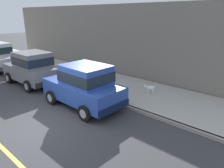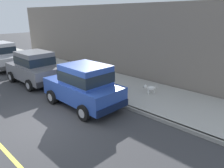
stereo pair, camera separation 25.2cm
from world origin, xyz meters
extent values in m
plane|color=#38383A|center=(0.00, 0.00, 0.00)|extent=(80.00, 80.00, 0.00)
cube|color=gray|center=(3.20, 0.00, 0.07)|extent=(0.16, 64.00, 0.14)
cube|color=#A8A59E|center=(5.00, 0.00, 0.07)|extent=(3.60, 64.00, 0.14)
cube|color=#28479E|center=(2.12, 0.12, 0.70)|extent=(1.79, 3.73, 0.76)
cube|color=#28479E|center=(2.12, -0.13, 1.48)|extent=(1.55, 1.93, 0.80)
cube|color=#19232D|center=(2.12, -0.13, 1.42)|extent=(1.58, 1.97, 0.44)
cube|color=#0E1837|center=(2.16, 1.92, 0.46)|extent=(1.69, 0.23, 0.28)
cube|color=#0E1837|center=(2.09, -1.68, 0.46)|extent=(1.69, 0.23, 0.28)
cylinder|color=black|center=(1.28, 1.28, 0.32)|extent=(0.23, 0.64, 0.64)
cylinder|color=#9E9EA3|center=(1.28, 1.28, 0.32)|extent=(0.25, 0.36, 0.35)
cylinder|color=black|center=(3.00, 1.25, 0.32)|extent=(0.23, 0.64, 0.64)
cylinder|color=#9E9EA3|center=(3.00, 1.25, 0.32)|extent=(0.25, 0.36, 0.35)
cylinder|color=black|center=(1.24, -1.01, 0.32)|extent=(0.23, 0.64, 0.64)
cylinder|color=#9E9EA3|center=(1.24, -1.01, 0.32)|extent=(0.25, 0.36, 0.35)
cylinder|color=black|center=(2.96, -1.04, 0.32)|extent=(0.23, 0.64, 0.64)
cylinder|color=#9E9EA3|center=(2.96, -1.04, 0.32)|extent=(0.25, 0.36, 0.35)
cube|color=#EAEACC|center=(1.62, 1.96, 0.81)|extent=(0.28, 0.09, 0.14)
cube|color=#EAEACC|center=(2.69, 1.94, 0.81)|extent=(0.28, 0.09, 0.14)
cube|color=slate|center=(2.19, 4.69, 0.70)|extent=(1.72, 3.70, 0.76)
cube|color=slate|center=(2.19, 4.44, 1.48)|extent=(1.51, 1.90, 0.80)
cube|color=#19232D|center=(2.19, 4.44, 1.42)|extent=(1.55, 1.94, 0.44)
cube|color=#252527|center=(2.19, 6.49, 0.46)|extent=(1.69, 0.20, 0.28)
cube|color=#252527|center=(2.19, 2.89, 0.46)|extent=(1.69, 0.20, 0.28)
cylinder|color=black|center=(1.33, 5.84, 0.32)|extent=(0.22, 0.64, 0.64)
cylinder|color=#9E9EA3|center=(1.33, 5.84, 0.32)|extent=(0.24, 0.35, 0.35)
cylinder|color=black|center=(3.05, 5.84, 0.32)|extent=(0.22, 0.64, 0.64)
cylinder|color=#9E9EA3|center=(3.05, 5.84, 0.32)|extent=(0.24, 0.35, 0.35)
cylinder|color=black|center=(1.33, 3.54, 0.32)|extent=(0.22, 0.64, 0.64)
cylinder|color=#9E9EA3|center=(1.33, 3.54, 0.32)|extent=(0.24, 0.35, 0.35)
cylinder|color=black|center=(3.05, 3.54, 0.32)|extent=(0.22, 0.64, 0.64)
cylinder|color=#9E9EA3|center=(3.05, 3.54, 0.32)|extent=(0.24, 0.35, 0.35)
cube|color=#EAEACC|center=(1.66, 6.52, 0.81)|extent=(0.28, 0.08, 0.14)
cube|color=#EAEACC|center=(2.73, 6.52, 0.81)|extent=(0.28, 0.08, 0.14)
cube|color=#BCBCC1|center=(2.18, 9.89, 0.70)|extent=(1.87, 4.53, 0.76)
cube|color=#424243|center=(2.22, 7.69, 0.46)|extent=(1.77, 0.23, 0.28)
cylinder|color=black|center=(3.06, 11.30, 0.32)|extent=(0.23, 0.64, 0.64)
cylinder|color=#9E9EA3|center=(3.06, 11.30, 0.32)|extent=(0.25, 0.36, 0.35)
cylinder|color=black|center=(3.10, 8.51, 0.32)|extent=(0.23, 0.64, 0.64)
cylinder|color=#9E9EA3|center=(3.10, 8.51, 0.32)|extent=(0.25, 0.36, 0.35)
ellipsoid|color=white|center=(5.12, -1.47, 0.42)|extent=(0.46, 0.44, 0.20)
cylinder|color=white|center=(4.98, -1.42, 0.23)|extent=(0.05, 0.05, 0.18)
cylinder|color=white|center=(5.06, -1.33, 0.23)|extent=(0.05, 0.05, 0.18)
cylinder|color=white|center=(5.18, -1.61, 0.23)|extent=(0.05, 0.05, 0.18)
cylinder|color=white|center=(5.26, -1.52, 0.23)|extent=(0.05, 0.05, 0.18)
sphere|color=white|center=(4.90, -1.27, 0.51)|extent=(0.17, 0.17, 0.17)
ellipsoid|color=gray|center=(4.84, -1.21, 0.49)|extent=(0.13, 0.13, 0.06)
cone|color=white|center=(4.88, -1.32, 0.59)|extent=(0.06, 0.06, 0.07)
cone|color=white|center=(4.95, -1.24, 0.59)|extent=(0.06, 0.06, 0.07)
cylinder|color=white|center=(5.31, -1.64, 0.48)|extent=(0.11, 0.11, 0.13)
cube|color=slate|center=(7.10, 4.27, 2.23)|extent=(0.50, 20.00, 4.47)
camera|label=1|loc=(-3.42, -6.54, 3.87)|focal=33.60mm
camera|label=2|loc=(-3.25, -6.72, 3.87)|focal=33.60mm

